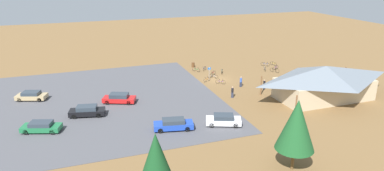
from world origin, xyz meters
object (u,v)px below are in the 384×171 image
object	(u,v)px
bicycle_green_trailside	(196,70)
bicycle_orange_yard_center	(207,79)
car_blue_inner_stall	(173,124)
lot_sign	(209,71)
bicycle_teal_yard_left	(222,72)
bicycle_purple_mid_cluster	(220,82)
bicycle_blue_yard_right	(265,64)
bicycle_blue_lone_west	(204,69)
bicycle_purple_front_row	(276,68)
car_black_by_curb	(87,111)
visitor_by_pavilion	(241,81)
visitor_crossing_yard	(232,92)
bicycle_black_near_sign	(275,70)
bicycle_yellow_edge_south	(273,64)
car_red_second_row	(119,98)
bike_pavilion	(325,80)
visitor_near_lot	(264,84)
bicycle_white_lone_east	(265,69)
pine_mideast	(296,125)
car_green_front_row	(41,127)
car_white_back_corner	(223,120)
pine_far_west	(156,158)
bicycle_red_by_bin	(213,73)
bicycle_silver_edge_north	(214,76)
trash_bin	(193,65)

from	to	relation	value
bicycle_green_trailside	bicycle_orange_yard_center	size ratio (longest dim) A/B	0.91
bicycle_green_trailside	car_blue_inner_stall	size ratio (longest dim) A/B	0.28
lot_sign	bicycle_teal_yard_left	world-z (taller)	lot_sign
bicycle_purple_mid_cluster	bicycle_blue_yard_right	bearing A→B (deg)	-150.31
bicycle_blue_lone_west	bicycle_teal_yard_left	xyz separation A→B (m)	(-2.34, 2.91, 0.03)
bicycle_purple_mid_cluster	bicycle_purple_front_row	distance (m)	14.58
car_black_by_curb	visitor_by_pavilion	bearing A→B (deg)	-170.75
visitor_crossing_yard	car_black_by_curb	bearing A→B (deg)	-0.30
bicycle_black_near_sign	bicycle_purple_front_row	xyz separation A→B (m)	(-1.41, -1.68, -0.05)
bicycle_yellow_edge_south	bicycle_orange_yard_center	distance (m)	17.24
bicycle_black_near_sign	car_red_second_row	xyz separation A→B (m)	(29.79, 6.08, 0.35)
bike_pavilion	visitor_near_lot	bearing A→B (deg)	-46.72
bicycle_white_lone_east	car_blue_inner_stall	bearing A→B (deg)	38.24
bicycle_orange_yard_center	pine_mideast	bearing A→B (deg)	85.09
car_green_front_row	visitor_by_pavilion	distance (m)	30.88
car_white_back_corner	visitor_crossing_yard	distance (m)	10.00
bicycle_blue_lone_west	car_green_front_row	bearing A→B (deg)	32.76
bicycle_yellow_edge_south	lot_sign	bearing A→B (deg)	14.31
bicycle_purple_mid_cluster	bicycle_teal_yard_left	bearing A→B (deg)	-116.58
lot_sign	bicycle_yellow_edge_south	size ratio (longest dim) A/B	1.33
car_blue_inner_stall	lot_sign	bearing A→B (deg)	-124.00
pine_far_west	bicycle_white_lone_east	xyz separation A→B (m)	(-29.07, -32.29, -4.36)
bike_pavilion	visitor_crossing_yard	bearing A→B (deg)	-20.85
pine_far_west	bicycle_yellow_edge_south	xyz separation A→B (m)	(-32.69, -35.03, -4.38)
car_red_second_row	bicycle_red_by_bin	bearing A→B (deg)	-155.79
bicycle_black_near_sign	bicycle_blue_yard_right	xyz separation A→B (m)	(-0.65, -4.51, -0.04)
bicycle_orange_yard_center	bicycle_black_near_sign	xyz separation A→B (m)	(-14.04, -0.95, 0.04)
bike_pavilion	bicycle_teal_yard_left	size ratio (longest dim) A/B	10.92
car_white_back_corner	bicycle_silver_edge_north	bearing A→B (deg)	-109.24
bicycle_red_by_bin	car_white_back_corner	distance (m)	21.33
bicycle_purple_mid_cluster	car_red_second_row	distance (m)	17.66
bicycle_orange_yard_center	visitor_near_lot	distance (m)	9.94
bicycle_blue_lone_west	car_red_second_row	bearing A→B (deg)	33.00
bicycle_purple_front_row	visitor_by_pavilion	xyz separation A→B (m)	(11.26, 7.10, 0.57)
pine_far_west	visitor_near_lot	bearing A→B (deg)	-135.54
bicycle_white_lone_east	car_white_back_corner	xyz separation A→B (m)	(17.48, 19.52, 0.36)
bicycle_red_by_bin	bicycle_purple_mid_cluster	bearing A→B (deg)	80.95
bicycle_red_by_bin	visitor_crossing_yard	xyz separation A→B (m)	(1.78, 11.64, 0.53)
car_red_second_row	bike_pavilion	bearing A→B (deg)	164.09
bicycle_purple_front_row	visitor_by_pavilion	bearing A→B (deg)	32.23
bicycle_silver_edge_north	car_green_front_row	size ratio (longest dim) A/B	0.26
trash_bin	bicycle_silver_edge_north	xyz separation A→B (m)	(-0.95, 8.14, -0.11)
trash_bin	car_green_front_row	xyz separation A→B (m)	(26.70, 21.04, 0.24)
pine_far_west	pine_mideast	bearing A→B (deg)	-173.81
bicycle_yellow_edge_south	visitor_by_pavilion	bearing A→B (deg)	38.26
trash_bin	car_blue_inner_stall	bearing A→B (deg)	65.54
car_red_second_row	bicycle_silver_edge_north	bearing A→B (deg)	-159.69
bicycle_orange_yard_center	bicycle_blue_yard_right	size ratio (longest dim) A/B	1.16
bicycle_orange_yard_center	car_white_back_corner	bearing A→B (deg)	74.77
bicycle_red_by_bin	car_white_back_corner	world-z (taller)	car_white_back_corner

